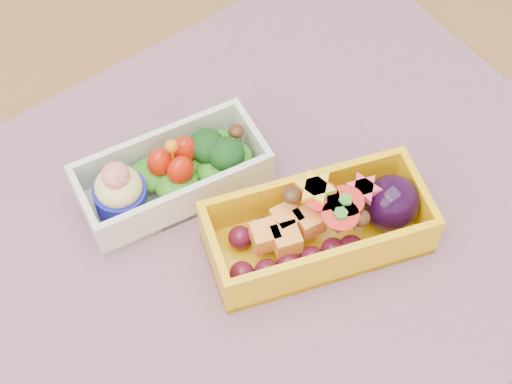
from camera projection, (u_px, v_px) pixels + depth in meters
table at (220, 275)px, 0.74m from camera, size 1.20×0.80×0.75m
placemat at (252, 226)px, 0.65m from camera, size 0.58×0.45×0.00m
bento_white at (171, 175)px, 0.65m from camera, size 0.16×0.09×0.06m
bento_yellow at (323, 226)px, 0.62m from camera, size 0.19×0.13×0.06m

